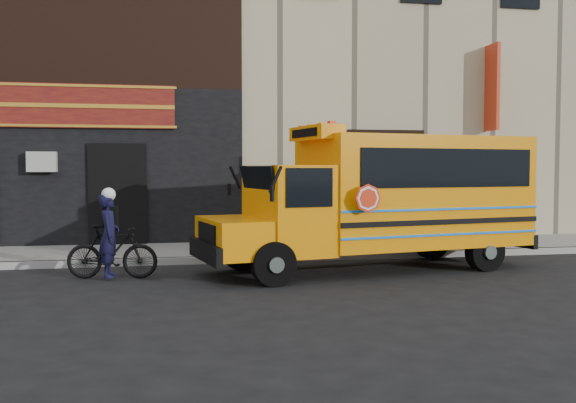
# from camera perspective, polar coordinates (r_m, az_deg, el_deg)

# --- Properties ---
(ground) EXTENTS (120.00, 120.00, 0.00)m
(ground) POSITION_cam_1_polar(r_m,az_deg,el_deg) (11.84, -0.87, -7.21)
(ground) COLOR black
(ground) RESTS_ON ground
(curb) EXTENTS (40.00, 0.20, 0.15)m
(curb) POSITION_cam_1_polar(r_m,az_deg,el_deg) (14.36, -2.70, -5.10)
(curb) COLOR #979791
(curb) RESTS_ON ground
(sidewalk) EXTENTS (40.00, 3.00, 0.15)m
(sidewalk) POSITION_cam_1_polar(r_m,az_deg,el_deg) (15.84, -3.49, -4.35)
(sidewalk) COLOR slate
(sidewalk) RESTS_ON ground
(building) EXTENTS (20.00, 10.70, 12.00)m
(building) POSITION_cam_1_polar(r_m,az_deg,el_deg) (22.38, -5.84, 13.35)
(building) COLOR tan
(building) RESTS_ON sidewalk
(school_bus) EXTENTS (7.17, 3.35, 2.92)m
(school_bus) POSITION_cam_1_polar(r_m,az_deg,el_deg) (13.38, 8.70, 0.44)
(school_bus) COLOR black
(school_bus) RESTS_ON ground
(sign_pole) EXTENTS (0.12, 0.26, 3.15)m
(sign_pole) POSITION_cam_1_polar(r_m,az_deg,el_deg) (15.20, 4.48, 1.63)
(sign_pole) COLOR #3C443F
(sign_pole) RESTS_ON ground
(bicycle) EXTENTS (1.76, 0.74, 1.03)m
(bicycle) POSITION_cam_1_polar(r_m,az_deg,el_deg) (12.61, -15.36, -4.33)
(bicycle) COLOR black
(bicycle) RESTS_ON ground
(cyclist) EXTENTS (0.40, 0.59, 1.57)m
(cyclist) POSITION_cam_1_polar(r_m,az_deg,el_deg) (12.49, -15.61, -3.14)
(cyclist) COLOR black
(cyclist) RESTS_ON ground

